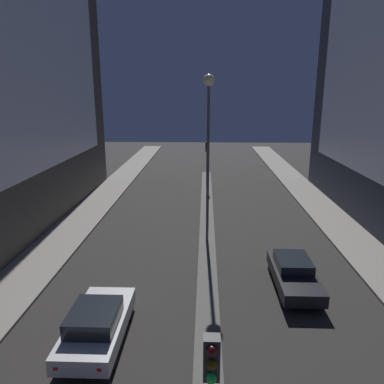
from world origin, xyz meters
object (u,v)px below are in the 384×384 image
traffic_light_mid (207,154)px  car_left_lane (97,324)px  car_right_lane (294,273)px  street_lamp (208,123)px

traffic_light_mid → car_left_lane: size_ratio=0.94×
traffic_light_mid → car_right_lane: 19.02m
street_lamp → car_right_lane: street_lamp is taller
car_left_lane → car_right_lane: size_ratio=0.99×
traffic_light_mid → car_right_lane: traffic_light_mid is taller
car_left_lane → car_right_lane: (7.98, 4.28, -0.05)m
car_left_lane → car_right_lane: car_left_lane is taller
traffic_light_mid → car_right_lane: (3.99, -18.42, -2.58)m
traffic_light_mid → street_lamp: street_lamp is taller
street_lamp → car_right_lane: 9.20m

